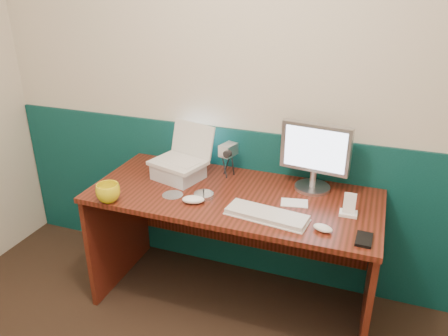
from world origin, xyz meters
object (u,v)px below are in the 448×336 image
at_px(mug, 108,193).
at_px(laptop, 177,145).
at_px(keyboard, 267,215).
at_px(camcorder, 228,161).
at_px(monitor, 315,158).
at_px(desk, 233,250).

bearing_deg(mug, laptop, 59.73).
distance_m(keyboard, camcorder, 0.54).
relative_size(laptop, monitor, 0.78).
bearing_deg(keyboard, desk, 149.54).
relative_size(desk, monitor, 4.20).
height_order(laptop, camcorder, laptop).
bearing_deg(camcorder, keyboard, -33.74).
distance_m(laptop, mug, 0.48).
distance_m(mug, camcorder, 0.72).
xyz_separation_m(desk, camcorder, (-0.11, 0.22, 0.47)).
distance_m(desk, laptop, 0.70).
height_order(mug, camcorder, camcorder).
bearing_deg(camcorder, monitor, 15.05).
bearing_deg(mug, camcorder, 47.09).
height_order(desk, laptop, laptop).
relative_size(desk, mug, 12.47).
distance_m(desk, keyboard, 0.49).
bearing_deg(laptop, keyboard, -7.63).
xyz_separation_m(laptop, monitor, (0.77, 0.14, -0.02)).
xyz_separation_m(keyboard, camcorder, (-0.35, 0.40, 0.08)).
xyz_separation_m(monitor, mug, (-1.00, -0.53, -0.14)).
height_order(keyboard, mug, mug).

